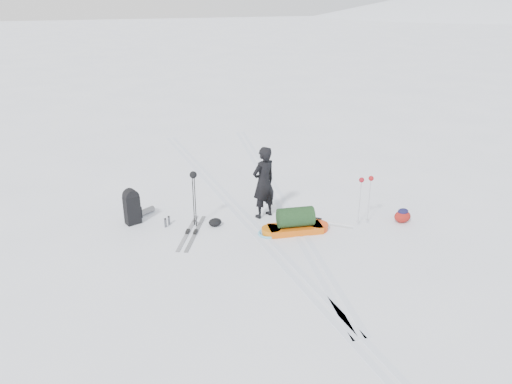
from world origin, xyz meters
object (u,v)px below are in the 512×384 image
expedition_rucksack (134,207)px  ski_poles_black (193,182)px  pulk_sled (295,223)px  skier (264,182)px

expedition_rucksack → ski_poles_black: size_ratio=0.64×
pulk_sled → skier: bearing=118.4°
expedition_rucksack → ski_poles_black: 1.82m
skier → pulk_sled: 1.43m
expedition_rucksack → pulk_sled: bearing=-45.3°
skier → expedition_rucksack: skier is taller
skier → ski_poles_black: skier is taller
pulk_sled → expedition_rucksack: size_ratio=1.85×
pulk_sled → ski_poles_black: size_ratio=1.18×
ski_poles_black → expedition_rucksack: bearing=170.7°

